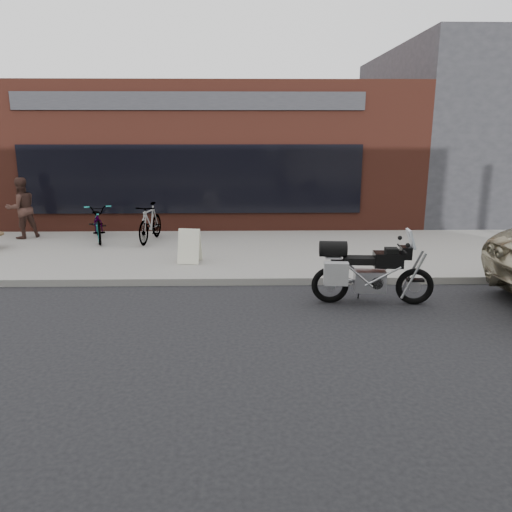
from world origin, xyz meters
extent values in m
plane|color=black|center=(0.00, 0.00, 0.00)|extent=(120.00, 120.00, 0.00)
cube|color=gray|center=(0.00, 7.00, 0.07)|extent=(44.00, 6.00, 0.15)
cube|color=#5E291E|center=(-2.00, 14.00, 2.25)|extent=(14.00, 10.00, 4.50)
cube|color=black|center=(-2.00, 8.97, 1.70)|extent=(10.00, 0.08, 2.00)
cube|color=#2B2C31|center=(-2.00, 8.97, 3.90)|extent=(10.00, 0.08, 0.50)
torus|color=black|center=(1.13, 2.94, 0.34)|extent=(0.69, 0.17, 0.68)
torus|color=black|center=(2.66, 2.82, 0.34)|extent=(0.69, 0.17, 0.68)
cube|color=#B7B7BC|center=(1.84, 2.89, 0.43)|extent=(0.58, 0.35, 0.39)
cube|color=black|center=(2.15, 2.86, 0.84)|extent=(0.53, 0.37, 0.27)
cube|color=black|center=(1.64, 2.90, 0.82)|extent=(0.58, 0.33, 0.12)
cube|color=black|center=(1.28, 2.93, 0.73)|extent=(0.32, 0.25, 0.14)
cube|color=black|center=(2.45, 2.84, 0.97)|extent=(0.20, 0.26, 0.22)
cube|color=silver|center=(2.52, 2.83, 1.22)|extent=(0.17, 0.32, 0.34)
cylinder|color=black|center=(2.38, 2.84, 1.04)|extent=(0.09, 0.71, 0.03)
cube|color=#B7B7BC|center=(1.16, 2.94, 0.88)|extent=(0.31, 0.33, 0.03)
cube|color=gray|center=(1.18, 2.67, 0.63)|extent=(0.44, 0.22, 0.41)
cylinder|color=black|center=(1.16, 2.94, 1.02)|extent=(0.51, 0.32, 0.29)
cylinder|color=#B7B7BC|center=(1.45, 3.08, 0.36)|extent=(0.57, 0.13, 0.20)
imported|color=gray|center=(-4.45, 7.77, 0.66)|extent=(1.26, 2.07, 1.03)
imported|color=gray|center=(-3.00, 7.58, 0.67)|extent=(0.75, 1.78, 1.04)
cube|color=white|center=(-1.71, 5.24, 0.54)|extent=(0.52, 0.32, 0.78)
cube|color=white|center=(-1.68, 5.44, 0.54)|extent=(0.52, 0.32, 0.78)
imported|color=#442B24|center=(-6.64, 8.09, 1.00)|extent=(1.04, 1.03, 1.69)
camera|label=1|loc=(-0.41, -5.77, 3.10)|focal=35.00mm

